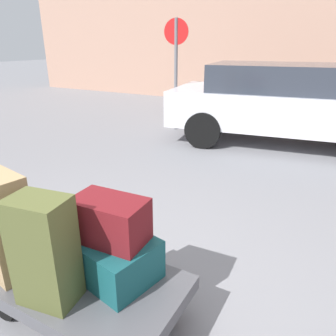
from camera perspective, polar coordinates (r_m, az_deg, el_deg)
name	(u,v)px	position (r m, az deg, el deg)	size (l,w,h in m)	color
ground_plane	(85,316)	(2.51, -14.55, -24.07)	(60.00, 60.00, 0.00)	gray
luggage_cart	(81,285)	(2.33, -15.19, -19.36)	(1.37, 0.76, 0.34)	#4C4C51
suitcase_teal_center	(112,257)	(2.18, -9.83, -15.19)	(0.55, 0.41, 0.27)	#144C51
suitcase_tan_front_right	(1,225)	(2.33, -27.41, -8.94)	(0.38, 0.24, 0.68)	#9E7F56
suitcase_olive_rear_right	(44,251)	(1.99, -21.05, -13.62)	(0.33, 0.23, 0.66)	#4C5128
duffel_bag_maroon_topmost_pile	(110,220)	(2.03, -10.31, -9.01)	(0.46, 0.27, 0.28)	maroon
parked_car	(288,102)	(6.37, 20.52, 10.91)	(4.52, 2.41, 1.42)	silver
no_parking_sign	(176,63)	(6.91, 1.41, 18.11)	(0.50, 0.11, 2.22)	slate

